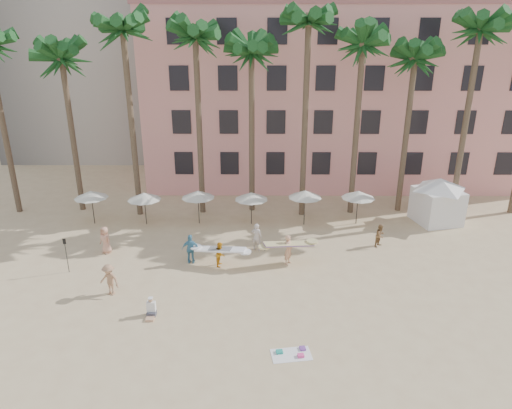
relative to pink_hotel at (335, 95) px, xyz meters
The scene contains 11 objects.
ground 28.09m from the pink_hotel, 105.07° to the right, with size 120.00×120.00×0.00m, color #D1B789.
pink_hotel is the anchor object (origin of this frame).
palm_row 13.71m from the pink_hotel, 120.56° to the right, with size 44.40×5.40×16.30m.
umbrella_row 17.73m from the pink_hotel, 126.53° to the right, with size 22.50×2.70×2.73m.
cabana 15.58m from the pink_hotel, 64.74° to the right, with size 5.39×5.39×3.50m.
beach_towel 30.32m from the pink_hotel, 101.67° to the right, with size 1.93×1.25×0.14m.
carrier_yellow 21.84m from the pink_hotel, 105.63° to the right, with size 3.22×1.53×1.95m.
carrier_white 23.55m from the pink_hotel, 115.96° to the right, with size 3.27×1.41×1.57m.
beachgoers 24.34m from the pink_hotel, 120.17° to the right, with size 19.33×7.30×1.93m.
paddle 29.15m from the pink_hotel, 131.99° to the right, with size 0.18×0.04×2.23m.
seated_man 29.76m from the pink_hotel, 116.74° to the right, with size 0.45×0.79×1.02m.
Camera 1 is at (-0.45, -19.59, 13.57)m, focal length 32.00 mm.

